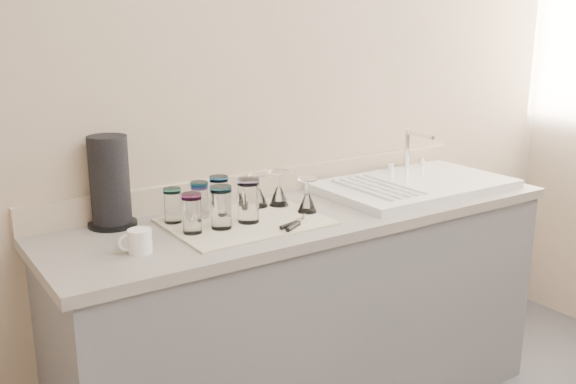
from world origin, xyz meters
TOP-DOWN VIEW (x-y plane):
  - counter_unit at (0.00, 1.20)m, footprint 2.06×0.62m
  - sink_unit at (0.55, 1.20)m, footprint 0.82×0.50m
  - dish_towel at (-0.30, 1.19)m, footprint 0.55×0.42m
  - tumbler_teal at (-0.52, 1.31)m, footprint 0.06×0.06m
  - tumbler_cyan at (-0.41, 1.33)m, footprint 0.07×0.07m
  - tumbler_purple at (-0.33, 1.33)m, footprint 0.07×0.07m
  - tumbler_magenta at (-0.52, 1.17)m, footprint 0.07×0.07m
  - tumbler_blue at (-0.41, 1.16)m, footprint 0.08×0.08m
  - tumbler_lavender at (-0.30, 1.17)m, footprint 0.08×0.08m
  - tumbler_extra at (-0.42, 1.32)m, footprint 0.06×0.06m
  - goblet_back_left at (-0.16, 1.32)m, footprint 0.07×0.07m
  - goblet_back_right at (-0.09, 1.29)m, footprint 0.08×0.08m
  - goblet_front_right at (-0.05, 1.15)m, footprint 0.07×0.07m
  - can_opener at (-0.19, 1.04)m, footprint 0.13×0.09m
  - white_mug at (-0.73, 1.10)m, footprint 0.11×0.09m
  - paper_towel_roll at (-0.71, 1.42)m, footprint 0.17×0.17m

SIDE VIEW (x-z plane):
  - counter_unit at x=0.00m, z-range 0.00..0.90m
  - dish_towel at x=-0.30m, z-range 0.90..0.91m
  - can_opener at x=-0.19m, z-range 0.91..0.93m
  - sink_unit at x=0.55m, z-range 0.81..1.03m
  - white_mug at x=-0.73m, z-range 0.90..0.98m
  - goblet_back_left at x=-0.16m, z-range 0.89..1.02m
  - goblet_front_right at x=-0.05m, z-range 0.89..1.02m
  - goblet_back_right at x=-0.09m, z-range 0.89..1.02m
  - tumbler_extra at x=-0.42m, z-range 0.91..1.03m
  - tumbler_teal at x=-0.52m, z-range 0.91..1.03m
  - tumbler_cyan at x=-0.41m, z-range 0.91..1.04m
  - tumbler_magenta at x=-0.52m, z-range 0.91..1.05m
  - tumbler_purple at x=-0.33m, z-range 0.91..1.05m
  - tumbler_blue at x=-0.41m, z-range 0.91..1.06m
  - tumbler_lavender at x=-0.30m, z-range 0.91..1.07m
  - paper_towel_roll at x=-0.71m, z-range 0.90..1.22m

